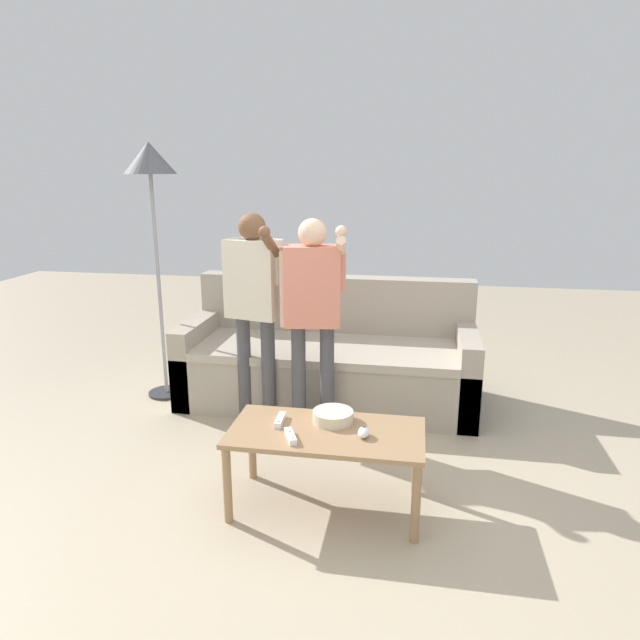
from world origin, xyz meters
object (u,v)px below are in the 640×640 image
at_px(game_remote_wand_near, 280,420).
at_px(player_left, 254,295).
at_px(floor_lamp, 151,175).
at_px(game_remote_wand_far, 291,436).
at_px(coffee_table, 326,441).
at_px(snack_bowl, 333,416).
at_px(player_center, 313,302).
at_px(couch, 329,360).
at_px(game_remote_nunchuk, 364,432).

bearing_deg(game_remote_wand_near, player_left, 113.57).
distance_m(floor_lamp, game_remote_wand_far, 2.28).
relative_size(coffee_table, floor_lamp, 0.52).
bearing_deg(game_remote_wand_near, floor_lamp, 134.71).
distance_m(snack_bowl, player_left, 1.15).
bearing_deg(game_remote_wand_near, coffee_table, -10.86).
bearing_deg(floor_lamp, snack_bowl, -38.26).
xyz_separation_m(snack_bowl, player_center, (-0.25, 0.74, 0.43)).
bearing_deg(game_remote_wand_far, coffee_table, 37.93).
height_order(snack_bowl, game_remote_wand_near, snack_bowl).
distance_m(couch, game_remote_wand_far, 1.57).
bearing_deg(couch, player_left, -130.65).
relative_size(coffee_table, game_remote_nunchuk, 11.18).
relative_size(snack_bowl, floor_lamp, 0.11).
height_order(game_remote_nunchuk, player_center, player_center).
distance_m(snack_bowl, game_remote_wand_near, 0.28).
height_order(couch, player_left, player_left).
xyz_separation_m(coffee_table, player_center, (-0.23, 0.85, 0.52)).
bearing_deg(game_remote_nunchuk, player_center, 115.40).
xyz_separation_m(coffee_table, game_remote_wand_far, (-0.16, -0.12, 0.07)).
bearing_deg(game_remote_wand_far, player_center, 94.20).
distance_m(couch, game_remote_nunchuk, 1.54).
bearing_deg(game_remote_wand_far, game_remote_wand_near, 118.99).
height_order(player_center, game_remote_wand_near, player_center).
bearing_deg(snack_bowl, game_remote_nunchuk, -40.12).
bearing_deg(coffee_table, couch, 98.45).
relative_size(player_left, player_center, 1.02).
xyz_separation_m(floor_lamp, game_remote_wand_near, (1.23, -1.24, -1.21)).
distance_m(couch, snack_bowl, 1.36).
bearing_deg(game_remote_wand_near, player_center, 88.33).
distance_m(coffee_table, floor_lamp, 2.35).
height_order(player_left, game_remote_wand_far, player_left).
bearing_deg(player_left, couch, 49.35).
xyz_separation_m(floor_lamp, player_left, (0.84, -0.35, -0.76)).
distance_m(couch, coffee_table, 1.45).
bearing_deg(player_center, player_left, 167.11).
height_order(snack_bowl, game_remote_wand_far, snack_bowl).
bearing_deg(game_remote_wand_far, snack_bowl, 52.90).
bearing_deg(floor_lamp, player_center, -19.52).
xyz_separation_m(coffee_table, game_remote_wand_near, (-0.25, 0.05, 0.07)).
distance_m(floor_lamp, player_left, 1.18).
bearing_deg(game_remote_nunchuk, player_left, 130.38).
relative_size(floor_lamp, game_remote_wand_far, 12.55).
xyz_separation_m(floor_lamp, game_remote_wand_far, (1.32, -1.41, -1.21)).
relative_size(couch, floor_lamp, 1.14).
bearing_deg(player_left, snack_bowl, -51.65).
bearing_deg(couch, game_remote_wand_near, -91.54).
bearing_deg(game_remote_nunchuk, snack_bowl, 139.88).
height_order(game_remote_nunchuk, player_left, player_left).
bearing_deg(coffee_table, game_remote_nunchuk, -11.21).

